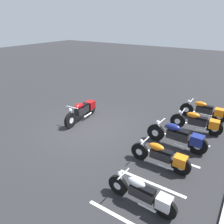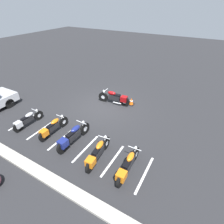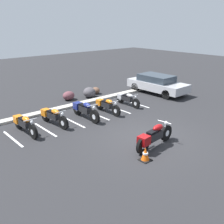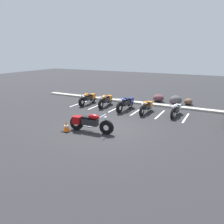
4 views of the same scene
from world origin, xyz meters
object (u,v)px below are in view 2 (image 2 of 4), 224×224
(parked_bike_2, at_px, (72,136))
(parked_bike_4, at_px, (27,120))
(parked_bike_1, at_px, (97,153))
(motorcycle_maroon_featured, at_px, (115,98))
(parked_bike_0, at_px, (128,166))
(traffic_cone, at_px, (131,101))
(parked_bike_3, at_px, (52,128))

(parked_bike_2, relative_size, parked_bike_4, 1.19)
(parked_bike_1, relative_size, parked_bike_4, 1.10)
(motorcycle_maroon_featured, distance_m, parked_bike_4, 5.72)
(parked_bike_1, bearing_deg, parked_bike_0, -93.33)
(motorcycle_maroon_featured, height_order, parked_bike_2, motorcycle_maroon_featured)
(parked_bike_0, bearing_deg, parked_bike_1, 90.50)
(parked_bike_2, bearing_deg, motorcycle_maroon_featured, 3.13)
(parked_bike_4, bearing_deg, traffic_cone, -36.87)
(motorcycle_maroon_featured, bearing_deg, parked_bike_1, 104.71)
(parked_bike_3, distance_m, parked_bike_4, 1.82)
(parked_bike_2, relative_size, parked_bike_3, 1.13)
(parked_bike_0, relative_size, parked_bike_4, 1.11)
(parked_bike_2, xyz_separation_m, parked_bike_3, (1.46, -0.06, -0.06))
(parked_bike_1, bearing_deg, motorcycle_maroon_featured, 14.84)
(parked_bike_1, height_order, parked_bike_2, parked_bike_2)
(parked_bike_0, distance_m, parked_bike_4, 6.43)
(parked_bike_1, height_order, parked_bike_4, parked_bike_1)
(parked_bike_4, bearing_deg, parked_bike_0, -89.13)
(parked_bike_1, distance_m, parked_bike_2, 1.72)
(motorcycle_maroon_featured, relative_size, parked_bike_3, 1.14)
(motorcycle_maroon_featured, distance_m, parked_bike_1, 5.22)
(traffic_cone, bearing_deg, parked_bike_0, 112.86)
(motorcycle_maroon_featured, distance_m, traffic_cone, 1.15)
(parked_bike_2, distance_m, parked_bike_3, 1.46)
(parked_bike_0, xyz_separation_m, parked_bike_1, (1.48, 0.05, -0.00))
(parked_bike_1, height_order, traffic_cone, parked_bike_1)
(parked_bike_1, relative_size, parked_bike_3, 1.05)
(traffic_cone, bearing_deg, motorcycle_maroon_featured, 25.41)
(motorcycle_maroon_featured, relative_size, parked_bike_2, 1.00)
(motorcycle_maroon_featured, height_order, parked_bike_3, motorcycle_maroon_featured)
(motorcycle_maroon_featured, bearing_deg, traffic_cone, -159.81)
(parked_bike_0, xyz_separation_m, parked_bike_3, (4.63, -0.31, -0.02))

